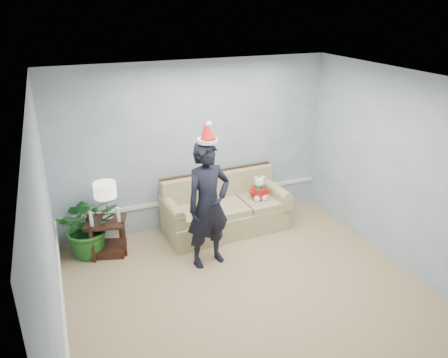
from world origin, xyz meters
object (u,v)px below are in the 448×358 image
at_px(table_lamp, 105,192).
at_px(houseplant, 88,225).
at_px(man, 208,205).
at_px(sofa, 224,211).
at_px(side_table, 107,240).
at_px(teddy_bear, 259,191).

bearing_deg(table_lamp, houseplant, 174.02).
bearing_deg(man, table_lamp, 135.88).
bearing_deg(sofa, table_lamp, 177.59).
height_order(sofa, houseplant, houseplant).
relative_size(sofa, side_table, 2.96).
xyz_separation_m(sofa, teddy_bear, (0.58, -0.09, 0.30)).
height_order(sofa, man, man).
xyz_separation_m(sofa, table_lamp, (-1.84, -0.01, 0.66)).
bearing_deg(man, houseplant, 140.11).
relative_size(man, teddy_bear, 4.46).
bearing_deg(side_table, man, -30.96).
distance_m(table_lamp, man, 1.51).
bearing_deg(side_table, table_lamp, 34.35).
distance_m(sofa, table_lamp, 1.95).
height_order(houseplant, man, man).
distance_m(man, teddy_bear, 1.40).
relative_size(houseplant, man, 0.53).
bearing_deg(side_table, houseplant, 164.48).
bearing_deg(houseplant, side_table, -15.52).
height_order(side_table, teddy_bear, teddy_bear).
xyz_separation_m(sofa, side_table, (-1.89, -0.04, -0.11)).
height_order(sofa, table_lamp, table_lamp).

